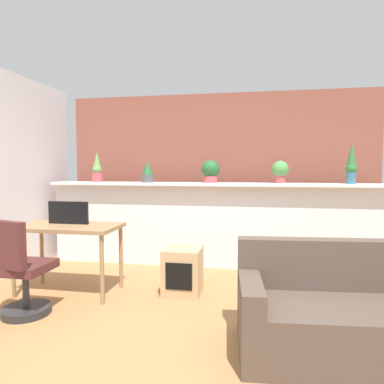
% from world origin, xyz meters
% --- Properties ---
extents(ground_plane, '(12.00, 12.00, 0.00)m').
position_xyz_m(ground_plane, '(0.00, 0.00, 0.00)').
color(ground_plane, '#9E7042').
extents(divider_wall, '(4.65, 0.16, 1.13)m').
position_xyz_m(divider_wall, '(0.00, 2.00, 0.57)').
color(divider_wall, silver).
rests_on(divider_wall, ground).
extents(plant_shelf, '(4.65, 0.34, 0.04)m').
position_xyz_m(plant_shelf, '(0.00, 1.96, 1.15)').
color(plant_shelf, silver).
rests_on(plant_shelf, divider_wall).
extents(brick_wall_behind, '(4.65, 0.10, 2.50)m').
position_xyz_m(brick_wall_behind, '(0.00, 2.60, 1.25)').
color(brick_wall_behind, brown).
rests_on(brick_wall_behind, ground).
extents(potted_plant_0, '(0.16, 0.16, 0.43)m').
position_xyz_m(potted_plant_0, '(-1.70, 1.99, 1.36)').
color(potted_plant_0, '#B7474C').
rests_on(potted_plant_0, plant_shelf).
extents(potted_plant_1, '(0.16, 0.16, 0.30)m').
position_xyz_m(potted_plant_1, '(-0.92, 1.92, 1.32)').
color(potted_plant_1, '#4C4C51').
rests_on(potted_plant_1, plant_shelf).
extents(potted_plant_2, '(0.25, 0.25, 0.31)m').
position_xyz_m(potted_plant_2, '(-0.04, 1.99, 1.33)').
color(potted_plant_2, '#B7474C').
rests_on(potted_plant_2, plant_shelf).
extents(potted_plant_3, '(0.22, 0.22, 0.30)m').
position_xyz_m(potted_plant_3, '(0.89, 2.00, 1.34)').
color(potted_plant_3, '#B7474C').
rests_on(potted_plant_3, plant_shelf).
extents(potted_plant_4, '(0.14, 0.14, 0.51)m').
position_xyz_m(potted_plant_4, '(1.75, 1.92, 1.42)').
color(potted_plant_4, '#386B84').
rests_on(potted_plant_4, plant_shelf).
extents(desk, '(1.10, 0.60, 0.75)m').
position_xyz_m(desk, '(-1.44, 0.72, 0.67)').
color(desk, '#99754C').
rests_on(desk, ground).
extents(tv_monitor, '(0.47, 0.04, 0.25)m').
position_xyz_m(tv_monitor, '(-1.48, 0.80, 0.88)').
color(tv_monitor, black).
rests_on(tv_monitor, desk).
extents(office_chair, '(0.49, 0.49, 0.91)m').
position_xyz_m(office_chair, '(-1.55, 0.06, 0.39)').
color(office_chair, '#262628').
rests_on(office_chair, ground).
extents(side_cube_shelf, '(0.40, 0.41, 0.50)m').
position_xyz_m(side_cube_shelf, '(-0.20, 0.91, 0.25)').
color(side_cube_shelf, tan).
rests_on(side_cube_shelf, ground).
extents(couch, '(1.62, 0.89, 0.80)m').
position_xyz_m(couch, '(1.23, -0.08, 0.28)').
color(couch, brown).
rests_on(couch, ground).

